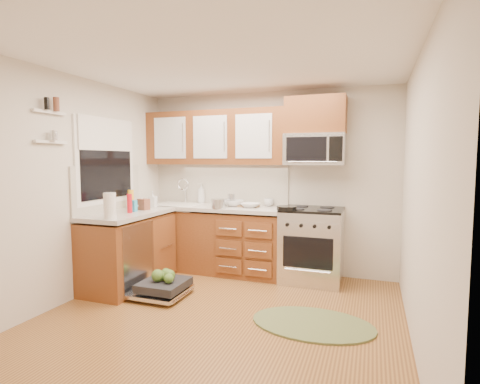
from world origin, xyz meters
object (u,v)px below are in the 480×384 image
at_px(range, 312,245).
at_px(stock_pot, 219,203).
at_px(cutting_board, 249,206).
at_px(rug, 313,324).
at_px(paper_towel_roll, 110,206).
at_px(bowl_a, 250,205).
at_px(bowl_b, 234,203).
at_px(cup, 269,202).
at_px(microwave, 315,149).
at_px(upper_cabinets, 215,138).
at_px(dishwasher, 161,288).
at_px(sink, 178,213).
at_px(skillet, 287,208).

distance_m(range, stock_pot, 1.33).
bearing_deg(stock_pot, cutting_board, 41.74).
height_order(rug, paper_towel_roll, paper_towel_roll).
height_order(bowl_a, bowl_b, bowl_b).
bearing_deg(cup, rug, -60.60).
relative_size(range, microwave, 1.25).
height_order(upper_cabinets, rug, upper_cabinets).
bearing_deg(paper_towel_roll, bowl_b, 59.88).
distance_m(dishwasher, stock_pot, 1.32).
xyz_separation_m(rug, bowl_a, (-1.05, 1.29, 0.95)).
distance_m(rug, bowl_a, 1.91).
bearing_deg(upper_cabinets, microwave, -1.02).
distance_m(upper_cabinets, dishwasher, 2.19).
height_order(microwave, cup, microwave).
relative_size(sink, paper_towel_roll, 2.15).
bearing_deg(cup, bowl_b, -160.00).
relative_size(upper_cabinets, skillet, 8.37).
height_order(range, sink, range).
xyz_separation_m(rug, stock_pot, (-1.42, 1.08, 0.98)).
xyz_separation_m(range, paper_towel_roll, (-1.96, -1.45, 0.59)).
height_order(upper_cabinets, range, upper_cabinets).
bearing_deg(sink, skillet, -8.28).
relative_size(cutting_board, bowl_b, 1.03).
bearing_deg(paper_towel_roll, cutting_board, 54.82).
height_order(skillet, bowl_b, bowl_b).
relative_size(dishwasher, skillet, 2.86).
height_order(dishwasher, rug, dishwasher).
bearing_deg(paper_towel_roll, microwave, 38.69).
relative_size(dishwasher, cutting_board, 2.53).
bearing_deg(bowl_b, rug, -46.00).
relative_size(sink, dishwasher, 0.89).
bearing_deg(upper_cabinets, cup, 5.58).
height_order(dishwasher, bowl_a, bowl_a).
height_order(upper_cabinets, sink, upper_cabinets).
bearing_deg(stock_pot, range, 9.87).
xyz_separation_m(upper_cabinets, sink, (-0.52, -0.16, -1.07)).
height_order(stock_pot, bowl_a, stock_pot).
height_order(rug, bowl_b, bowl_b).
distance_m(dishwasher, rug, 1.76).
bearing_deg(paper_towel_roll, dishwasher, 37.28).
bearing_deg(bowl_a, cup, 48.50).
bearing_deg(rug, cup, 119.40).
bearing_deg(cutting_board, sink, -175.11).
height_order(sink, bowl_b, bowl_b).
height_order(stock_pot, cup, stock_pot).
distance_m(upper_cabinets, cutting_board, 1.08).
height_order(skillet, bowl_a, skillet).
xyz_separation_m(rug, cutting_board, (-1.10, 1.37, 0.92)).
distance_m(upper_cabinets, bowl_a, 1.09).
height_order(sink, paper_towel_roll, paper_towel_roll).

